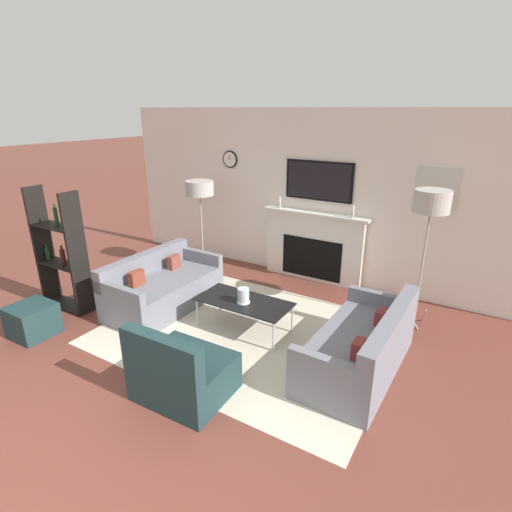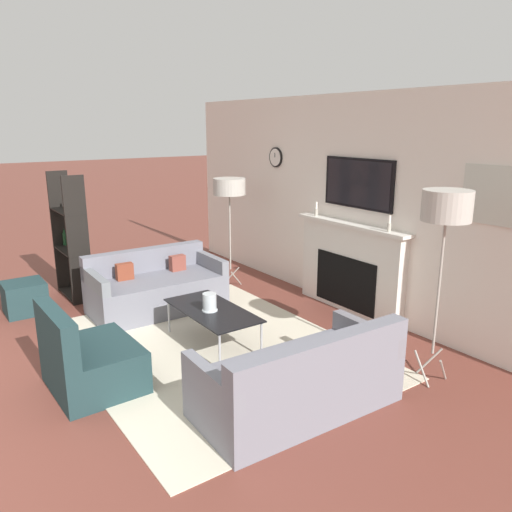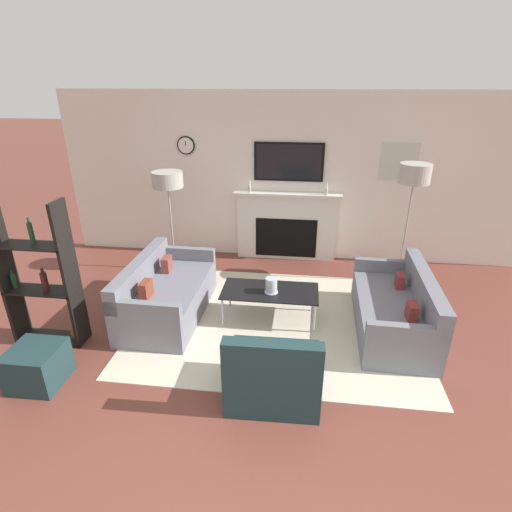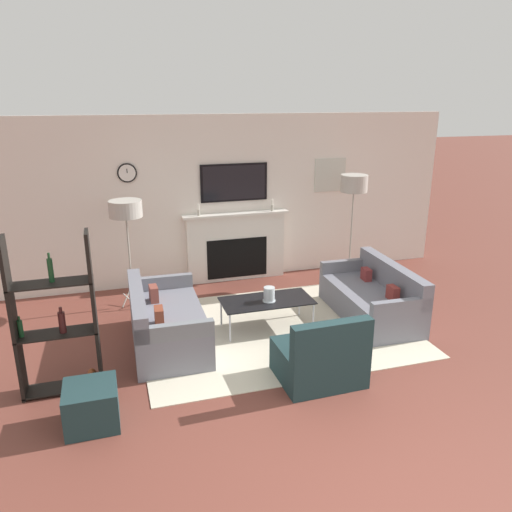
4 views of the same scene
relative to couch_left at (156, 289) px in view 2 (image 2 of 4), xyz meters
name	(u,v)px [view 2 (image 2 of 4)]	position (x,y,z in m)	size (l,w,h in m)	color
fireplace_wall	(358,216)	(1.44, 2.12, 0.94)	(7.48, 0.28, 2.70)	white
area_rug	(213,348)	(1.44, 0.00, -0.28)	(3.49, 2.67, 0.01)	beige
couch_left	(156,289)	(0.00, 0.00, 0.00)	(0.88, 1.66, 0.75)	slate
couch_right	(300,381)	(2.88, 0.00, -0.01)	(0.87, 1.73, 0.75)	slate
armchair	(89,361)	(1.50, -1.32, -0.02)	(0.89, 0.75, 0.81)	#1E3639
coffee_table	(212,311)	(1.34, 0.06, 0.10)	(1.20, 0.58, 0.41)	black
hurricane_candle	(210,303)	(1.36, 0.02, 0.21)	(0.17, 0.17, 0.19)	silver
floor_lamp_left	(229,188)	(-0.32, 1.34, 1.17)	(0.46, 0.46, 1.59)	#9E998E
floor_lamp_right	(447,208)	(3.19, 1.34, 1.35)	(0.43, 0.43, 1.79)	#9E998E
shelf_unit	(71,241)	(-1.15, -0.71, 0.51)	(0.80, 0.28, 1.71)	black
ottoman	(25,297)	(-0.86, -1.41, -0.08)	(0.49, 0.49, 0.40)	#1E3639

